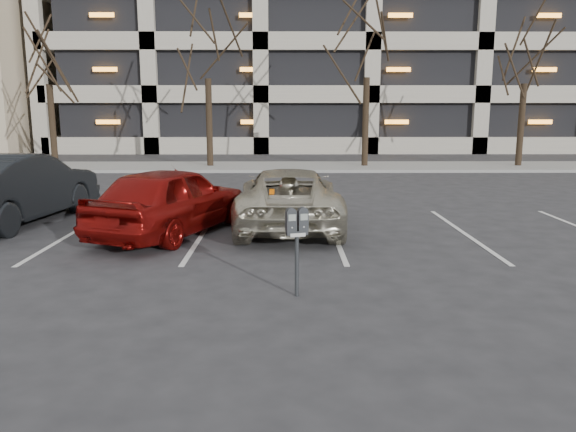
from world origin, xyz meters
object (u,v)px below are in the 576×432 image
at_px(suv_silver, 289,198).
at_px(car_red, 171,200).
at_px(tree_c, 368,20).
at_px(car_dark, 15,188).
at_px(tree_a, 45,31).
at_px(tree_b, 207,22).
at_px(parking_meter, 297,230).
at_px(tree_d, 528,30).

distance_m(suv_silver, car_red, 2.58).
distance_m(tree_c, car_dark, 16.90).
relative_size(tree_a, car_dark, 1.66).
distance_m(car_red, car_dark, 4.08).
bearing_deg(tree_c, tree_b, 180.00).
distance_m(parking_meter, car_red, 4.80).
xyz_separation_m(tree_c, parking_meter, (-3.48, -17.80, -5.48)).
distance_m(tree_a, tree_c, 14.01).
bearing_deg(tree_d, suv_silver, -129.05).
bearing_deg(tree_c, parking_meter, -101.08).
xyz_separation_m(tree_b, car_red, (0.96, -13.74, -5.62)).
distance_m(tree_d, car_red, 19.66).
bearing_deg(tree_b, car_dark, -103.16).
xyz_separation_m(suv_silver, car_red, (-2.48, -0.72, 0.07)).
bearing_deg(car_red, tree_c, -91.92).
bearing_deg(tree_d, car_dark, -143.60).
distance_m(tree_c, car_red, 16.05).
bearing_deg(parking_meter, tree_b, 85.86).
xyz_separation_m(tree_b, parking_meter, (3.52, -17.80, -5.40)).
relative_size(tree_c, car_red, 2.06).
relative_size(tree_a, tree_b, 0.94).
bearing_deg(car_dark, tree_b, -95.20).
bearing_deg(car_dark, car_red, 169.86).
height_order(tree_d, car_red, tree_d).
height_order(tree_a, tree_c, tree_c).
relative_size(tree_a, parking_meter, 6.59).
relative_size(tree_d, car_red, 1.92).
bearing_deg(tree_c, car_dark, -128.49).
xyz_separation_m(tree_a, parking_meter, (10.52, -17.80, -5.00)).
xyz_separation_m(tree_c, car_dark, (-9.92, -12.47, -5.62)).
bearing_deg(tree_a, car_red, -59.90).
height_order(tree_b, car_red, tree_b).
distance_m(tree_a, car_red, 16.72).
relative_size(tree_a, car_red, 1.91).
relative_size(tree_d, suv_silver, 1.73).
bearing_deg(tree_a, tree_d, 0.00).
bearing_deg(suv_silver, tree_d, -129.05).
height_order(tree_a, suv_silver, tree_a).
bearing_deg(parking_meter, tree_c, 63.61).
distance_m(tree_a, car_dark, 14.09).
height_order(tree_a, tree_b, tree_b).
xyz_separation_m(tree_d, parking_meter, (-10.48, -17.80, -5.05)).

